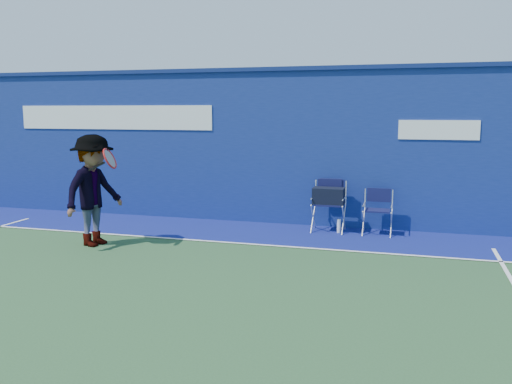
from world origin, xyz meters
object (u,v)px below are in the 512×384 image
(directors_chair_left, at_px, (329,210))
(water_bottle, at_px, (339,226))
(directors_chair_right, at_px, (377,221))
(tennis_player, at_px, (94,190))

(directors_chair_left, bearing_deg, water_bottle, -22.14)
(directors_chair_right, relative_size, tennis_player, 0.45)
(directors_chair_left, relative_size, directors_chair_right, 1.17)
(directors_chair_right, bearing_deg, tennis_player, -155.14)
(directors_chair_right, bearing_deg, water_bottle, -174.08)
(water_bottle, xyz_separation_m, tennis_player, (-3.83, -2.02, 0.80))
(directors_chair_left, height_order, directors_chair_right, directors_chair_left)
(directors_chair_right, bearing_deg, directors_chair_left, 179.15)
(water_bottle, bearing_deg, directors_chair_left, 157.86)
(directors_chair_left, bearing_deg, directors_chair_right, -0.85)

